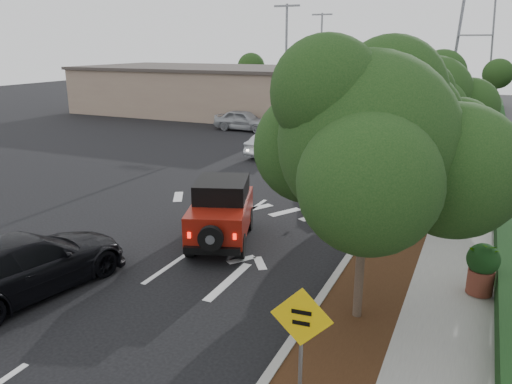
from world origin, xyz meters
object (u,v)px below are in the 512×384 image
Objects in this scene: black_suv_oncoming at (25,264)px; speed_hump_sign at (301,332)px; red_jeep at (222,210)px; silver_suv_ahead at (352,179)px.

black_suv_oncoming is 2.38× the size of speed_hump_sign.
speed_hump_sign reaches higher than red_jeep.
black_suv_oncoming is (-2.85, -5.22, -0.23)m from red_jeep.
silver_suv_ahead is 13.37m from speed_hump_sign.
silver_suv_ahead is 0.96× the size of black_suv_oncoming.
red_jeep is 5.96m from black_suv_oncoming.
speed_hump_sign reaches higher than silver_suv_ahead.
silver_suv_ahead is at bearing 95.20° from speed_hump_sign.
speed_hump_sign is at bearing -104.27° from silver_suv_ahead.
red_jeep reaches higher than silver_suv_ahead.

